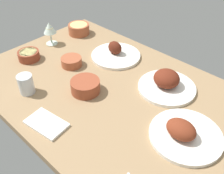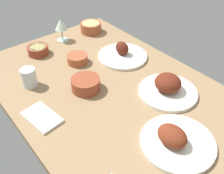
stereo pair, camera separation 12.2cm
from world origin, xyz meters
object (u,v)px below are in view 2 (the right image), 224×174
plate_near_viewer (175,140)px  plate_far_side (168,87)px  bowl_pasta (91,27)px  water_tumbler (29,78)px  bowl_soup (86,84)px  wine_glass (61,26)px  folded_napkin (42,117)px  plate_center_main (122,54)px  bowl_onions (77,59)px  bowl_potatoes (38,50)px

plate_near_viewer → plate_far_side: plate_far_side is taller
bowl_pasta → plate_far_side: bearing=-6.5°
plate_near_viewer → water_tumbler: 73.45cm
bowl_soup → water_tumbler: (-19.56, -19.35, 1.45)cm
bowl_pasta → wine_glass: wine_glass is taller
plate_near_viewer → folded_napkin: size_ratio=1.68×
plate_far_side → wine_glass: size_ratio=1.98×
plate_center_main → bowl_soup: (10.64, -32.46, 1.46)cm
plate_center_main → bowl_pasta: 36.79cm
bowl_soup → folded_napkin: size_ratio=0.81×
water_tumbler → folded_napkin: bearing=-14.8°
plate_center_main → wine_glass: wine_glass is taller
bowl_soup → water_tumbler: water_tumbler is taller
bowl_onions → water_tumbler: (2.41, -28.98, 2.15)cm
bowl_onions → bowl_soup: bearing=-23.7°
folded_napkin → wine_glass: bearing=141.9°
plate_center_main → bowl_potatoes: size_ratio=2.36×
plate_far_side → wine_glass: wine_glass is taller
plate_center_main → bowl_potatoes: bearing=-133.3°
plate_near_viewer → water_tumbler: water_tumbler is taller
bowl_pasta → wine_glass: 21.52cm
bowl_onions → wine_glass: bearing=166.2°
plate_center_main → bowl_pasta: plate_center_main is taller
bowl_onions → bowl_pasta: (-25.17, 27.14, 0.90)cm
plate_far_side → water_tumbler: same height
plate_center_main → bowl_pasta: bearing=173.3°
wine_glass → plate_center_main: bearing=22.7°
bowl_onions → wine_glass: size_ratio=0.80×
bowl_onions → folded_napkin: size_ratio=0.65×
plate_far_side → water_tumbler: size_ratio=2.92×
wine_glass → water_tumbler: wine_glass is taller
bowl_onions → bowl_potatoes: (-21.98, -12.46, 0.12)cm
plate_far_side → wine_glass: (-75.65, -11.99, 6.84)cm
plate_center_main → bowl_soup: bearing=-71.9°
plate_far_side → folded_napkin: 58.41cm
plate_near_viewer → bowl_soup: plate_near_viewer is taller
bowl_soup → bowl_onions: bearing=156.3°
plate_far_side → bowl_onions: plate_far_side is taller
bowl_onions → bowl_potatoes: bowl_potatoes is taller
plate_near_viewer → bowl_pasta: size_ratio=2.14×
plate_center_main → folded_napkin: (14.96, -58.13, -1.23)cm
folded_napkin → bowl_soup: bearing=99.6°
plate_far_side → folded_napkin: plate_far_side is taller
plate_center_main → bowl_onions: bearing=-116.4°
plate_near_viewer → bowl_soup: bearing=-171.5°
bowl_onions → bowl_potatoes: size_ratio=0.95×
plate_near_viewer → bowl_onions: size_ratio=2.59×
plate_center_main → bowl_pasta: (-36.50, 4.31, 1.65)cm
plate_near_viewer → water_tumbler: (-68.40, -26.67, 2.47)cm
plate_far_side → bowl_pasta: size_ratio=2.05×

